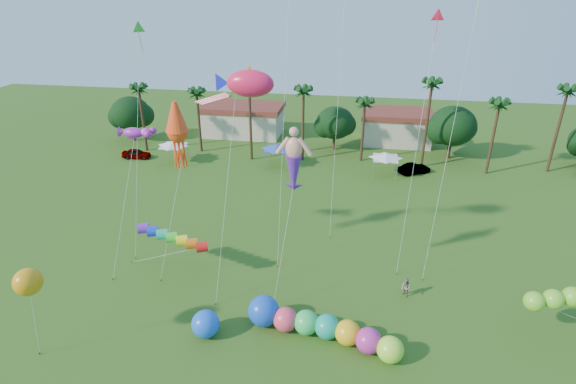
% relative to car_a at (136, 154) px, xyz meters
% --- Properties ---
extents(tree_line, '(69.46, 8.91, 11.00)m').
position_rel_car_a_xyz_m(tree_line, '(29.52, 7.28, 3.61)').
color(tree_line, '#3A2819').
rests_on(tree_line, ground).
extents(buildings_row, '(35.00, 7.00, 4.00)m').
position_rel_car_a_xyz_m(buildings_row, '(22.86, 13.29, 1.34)').
color(buildings_row, beige).
rests_on(buildings_row, ground).
extents(tent_row, '(31.00, 4.00, 0.60)m').
position_rel_car_a_xyz_m(tent_row, '(19.95, -0.38, 2.09)').
color(tent_row, white).
rests_on(tent_row, ground).
extents(car_a, '(4.02, 1.89, 1.33)m').
position_rel_car_a_xyz_m(car_a, '(0.00, 0.00, 0.00)').
color(car_a, '#4C4C54').
rests_on(car_a, ground).
extents(car_b, '(4.25, 3.27, 1.35)m').
position_rel_car_a_xyz_m(car_b, '(37.77, 0.62, 0.01)').
color(car_b, '#4C4C54').
rests_on(car_b, ground).
extents(spectator_b, '(0.95, 0.99, 1.60)m').
position_rel_car_a_xyz_m(spectator_b, '(34.94, -25.18, 0.14)').
color(spectator_b, gray).
rests_on(spectator_b, ground).
extents(caterpillar_inflatable, '(10.95, 4.26, 2.24)m').
position_rel_car_a_xyz_m(caterpillar_inflatable, '(28.63, -30.73, 0.28)').
color(caterpillar_inflatable, '#FF4363').
rests_on(caterpillar_inflatable, ground).
extents(blue_ball, '(1.95, 1.95, 1.95)m').
position_rel_car_a_xyz_m(blue_ball, '(21.07, -31.82, 0.31)').
color(blue_ball, blue).
rests_on(blue_ball, ground).
extents(rainbow_tube, '(8.77, 2.50, 3.58)m').
position_rel_car_a_xyz_m(rainbow_tube, '(17.22, -25.65, 2.47)').
color(rainbow_tube, red).
rests_on(rainbow_tube, ground).
extents(green_worm, '(9.71, 2.40, 3.65)m').
position_rel_car_a_xyz_m(green_worm, '(42.93, -28.07, 2.17)').
color(green_worm, '#73D12E').
rests_on(green_worm, ground).
extents(orange_ball_kite, '(1.97, 1.97, 6.67)m').
position_rel_car_a_xyz_m(orange_ball_kite, '(11.45, -35.29, 5.15)').
color(orange_ball_kite, orange).
rests_on(orange_ball_kite, ground).
extents(merman_kite, '(2.02, 4.28, 12.76)m').
position_rel_car_a_xyz_m(merman_kite, '(26.08, -25.00, 9.79)').
color(merman_kite, '#F49F8A').
rests_on(merman_kite, ground).
extents(fish_kite, '(5.41, 6.94, 16.72)m').
position_rel_car_a_xyz_m(fish_kite, '(22.52, -22.82, 14.95)').
color(fish_kite, '#FA1B50').
rests_on(fish_kite, ground).
extents(squid_kite, '(2.61, 4.67, 14.24)m').
position_rel_car_a_xyz_m(squid_kite, '(16.64, -23.03, 11.01)').
color(squid_kite, '#FF4614').
rests_on(squid_kite, ground).
extents(lobster_kite, '(3.25, 5.83, 11.81)m').
position_rel_car_a_xyz_m(lobster_kite, '(12.47, -22.19, 10.53)').
color(lobster_kite, purple).
rests_on(lobster_kite, ground).
extents(delta_kite_red, '(1.66, 3.43, 20.61)m').
position_rel_car_a_xyz_m(delta_kite_red, '(35.49, -19.14, 18.91)').
color(delta_kite_red, red).
rests_on(delta_kite_red, ground).
extents(delta_kite_green, '(1.85, 4.23, 19.58)m').
position_rel_car_a_xyz_m(delta_kite_green, '(12.97, -20.05, 17.95)').
color(delta_kite_green, green).
rests_on(delta_kite_green, ground).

